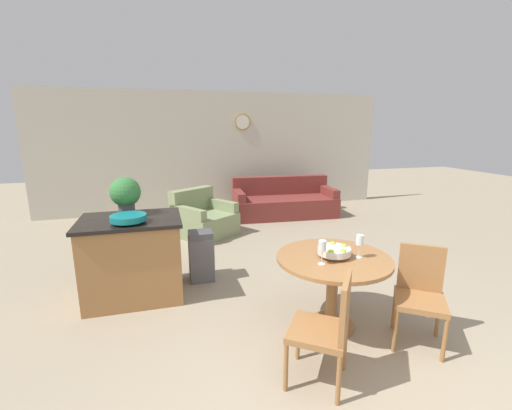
% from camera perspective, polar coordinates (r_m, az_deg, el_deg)
% --- Properties ---
extents(wall_back, '(8.00, 0.09, 2.70)m').
position_cam_1_polar(wall_back, '(8.06, -6.23, 8.79)').
color(wall_back, beige).
rests_on(wall_back, ground_plane).
extents(dining_table, '(1.08, 1.08, 0.74)m').
position_cam_1_polar(dining_table, '(3.41, 12.70, -11.03)').
color(dining_table, '#9E6B3D').
rests_on(dining_table, ground_plane).
extents(dining_chair_near_left, '(0.59, 0.59, 0.89)m').
position_cam_1_polar(dining_chair_near_left, '(2.76, 11.87, -19.05)').
color(dining_chair_near_left, '#9E6B3D').
rests_on(dining_chair_near_left, ground_plane).
extents(dining_chair_near_right, '(0.59, 0.59, 0.89)m').
position_cam_1_polar(dining_chair_near_right, '(3.51, 25.68, -12.76)').
color(dining_chair_near_right, '#9E6B3D').
rests_on(dining_chair_near_right, ground_plane).
extents(fruit_bowl, '(0.31, 0.31, 0.12)m').
position_cam_1_polar(fruit_bowl, '(3.32, 12.90, -7.41)').
color(fruit_bowl, silver).
rests_on(fruit_bowl, dining_table).
extents(wine_glass_left, '(0.07, 0.07, 0.22)m').
position_cam_1_polar(wine_glass_left, '(3.10, 11.00, -6.83)').
color(wine_glass_left, silver).
rests_on(wine_glass_left, dining_table).
extents(wine_glass_right, '(0.07, 0.07, 0.22)m').
position_cam_1_polar(wine_glass_right, '(3.33, 16.92, -5.74)').
color(wine_glass_right, silver).
rests_on(wine_glass_right, dining_table).
extents(kitchen_island, '(1.10, 0.82, 0.94)m').
position_cam_1_polar(kitchen_island, '(4.19, -19.78, -8.30)').
color(kitchen_island, '#9E6B3D').
rests_on(kitchen_island, ground_plane).
extents(teal_bowl, '(0.37, 0.37, 0.09)m').
position_cam_1_polar(teal_bowl, '(3.86, -20.50, -2.03)').
color(teal_bowl, '#147A7F').
rests_on(teal_bowl, kitchen_island).
extents(potted_plant, '(0.34, 0.34, 0.44)m').
position_cam_1_polar(potted_plant, '(4.21, -20.94, 1.79)').
color(potted_plant, '#4C4C51').
rests_on(potted_plant, kitchen_island).
extents(trash_bin, '(0.30, 0.28, 0.64)m').
position_cam_1_polar(trash_bin, '(4.48, -9.11, -8.38)').
color(trash_bin, '#56565B').
rests_on(trash_bin, ground_plane).
extents(couch, '(2.25, 1.13, 0.83)m').
position_cam_1_polar(couch, '(7.59, 4.65, 0.41)').
color(couch, maroon).
rests_on(couch, ground_plane).
extents(armchair, '(1.26, 1.26, 0.81)m').
position_cam_1_polar(armchair, '(6.30, -8.79, -2.41)').
color(armchair, gray).
rests_on(armchair, ground_plane).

